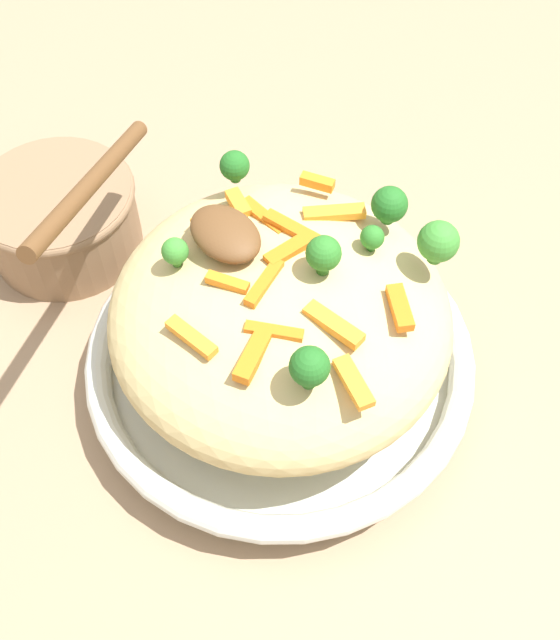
% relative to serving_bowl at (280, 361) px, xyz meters
% --- Properties ---
extents(ground_plane, '(2.40, 2.40, 0.00)m').
position_rel_serving_bowl_xyz_m(ground_plane, '(0.00, 0.00, -0.02)').
color(ground_plane, '#9E7F60').
extents(serving_bowl, '(0.29, 0.29, 0.04)m').
position_rel_serving_bowl_xyz_m(serving_bowl, '(0.00, 0.00, 0.00)').
color(serving_bowl, silver).
rests_on(serving_bowl, ground_plane).
extents(pasta_mound, '(0.24, 0.24, 0.09)m').
position_rel_serving_bowl_xyz_m(pasta_mound, '(0.00, 0.00, 0.06)').
color(pasta_mound, '#D1BA7A').
rests_on(pasta_mound, serving_bowl).
extents(carrot_piece_0, '(0.04, 0.02, 0.01)m').
position_rel_serving_bowl_xyz_m(carrot_piece_0, '(-0.05, -0.00, 0.10)').
color(carrot_piece_0, orange).
rests_on(carrot_piece_0, pasta_mound).
extents(carrot_piece_1, '(0.04, 0.02, 0.01)m').
position_rel_serving_bowl_xyz_m(carrot_piece_1, '(0.02, -0.03, 0.11)').
color(carrot_piece_1, orange).
rests_on(carrot_piece_1, pasta_mound).
extents(carrot_piece_2, '(0.02, 0.04, 0.01)m').
position_rel_serving_bowl_xyz_m(carrot_piece_2, '(-0.00, 0.01, 0.11)').
color(carrot_piece_2, orange).
rests_on(carrot_piece_2, pasta_mound).
extents(carrot_piece_3, '(0.03, 0.02, 0.01)m').
position_rel_serving_bowl_xyz_m(carrot_piece_3, '(0.07, -0.02, 0.10)').
color(carrot_piece_3, orange).
rests_on(carrot_piece_3, pasta_mound).
extents(carrot_piece_4, '(0.03, 0.03, 0.01)m').
position_rel_serving_bowl_xyz_m(carrot_piece_4, '(-0.07, -0.04, 0.10)').
color(carrot_piece_4, orange).
rests_on(carrot_piece_4, pasta_mound).
extents(carrot_piece_5, '(0.04, 0.01, 0.01)m').
position_rel_serving_bowl_xyz_m(carrot_piece_5, '(0.05, -0.03, 0.10)').
color(carrot_piece_5, orange).
rests_on(carrot_piece_5, pasta_mound).
extents(carrot_piece_6, '(0.04, 0.01, 0.01)m').
position_rel_serving_bowl_xyz_m(carrot_piece_6, '(0.00, 0.07, 0.10)').
color(carrot_piece_6, orange).
rests_on(carrot_piece_6, pasta_mound).
extents(carrot_piece_7, '(0.01, 0.04, 0.01)m').
position_rel_serving_bowl_xyz_m(carrot_piece_7, '(0.01, -0.02, 0.11)').
color(carrot_piece_7, orange).
rests_on(carrot_piece_7, pasta_mound).
extents(carrot_piece_8, '(0.03, 0.02, 0.01)m').
position_rel_serving_bowl_xyz_m(carrot_piece_8, '(0.02, 0.03, 0.11)').
color(carrot_piece_8, orange).
rests_on(carrot_piece_8, pasta_mound).
extents(carrot_piece_9, '(0.03, 0.03, 0.01)m').
position_rel_serving_bowl_xyz_m(carrot_piece_9, '(-0.03, 0.03, 0.10)').
color(carrot_piece_9, orange).
rests_on(carrot_piece_9, pasta_mound).
extents(carrot_piece_10, '(0.04, 0.02, 0.01)m').
position_rel_serving_bowl_xyz_m(carrot_piece_10, '(0.06, 0.01, 0.10)').
color(carrot_piece_10, orange).
rests_on(carrot_piece_10, pasta_mound).
extents(carrot_piece_11, '(0.03, 0.04, 0.01)m').
position_rel_serving_bowl_xyz_m(carrot_piece_11, '(0.02, -0.07, 0.10)').
color(carrot_piece_11, orange).
rests_on(carrot_piece_11, pasta_mound).
extents(carrot_piece_12, '(0.04, 0.02, 0.01)m').
position_rel_serving_bowl_xyz_m(carrot_piece_12, '(-0.09, 0.02, 0.10)').
color(carrot_piece_12, orange).
rests_on(carrot_piece_12, pasta_mound).
extents(carrot_piece_13, '(0.03, 0.02, 0.01)m').
position_rel_serving_bowl_xyz_m(carrot_piece_13, '(0.05, -0.08, 0.10)').
color(carrot_piece_13, orange).
rests_on(carrot_piece_13, pasta_mound).
extents(carrot_piece_14, '(0.03, 0.04, 0.01)m').
position_rel_serving_bowl_xyz_m(carrot_piece_14, '(-0.04, 0.05, 0.10)').
color(carrot_piece_14, orange).
rests_on(carrot_piece_14, pasta_mound).
extents(broccoli_floret_0, '(0.02, 0.02, 0.02)m').
position_rel_serving_bowl_xyz_m(broccoli_floret_0, '(0.09, -0.04, 0.11)').
color(broccoli_floret_0, '#205B1C').
rests_on(broccoli_floret_0, pasta_mound).
extents(broccoli_floret_1, '(0.03, 0.03, 0.03)m').
position_rel_serving_bowl_xyz_m(broccoli_floret_1, '(-0.01, -0.09, 0.11)').
color(broccoli_floret_1, '#205B1C').
rests_on(broccoli_floret_1, pasta_mound).
extents(broccoli_floret_2, '(0.02, 0.02, 0.03)m').
position_rel_serving_bowl_xyz_m(broccoli_floret_2, '(-0.02, -0.02, 0.12)').
color(broccoli_floret_2, '#296820').
rests_on(broccoli_floret_2, pasta_mound).
extents(broccoli_floret_3, '(0.02, 0.02, 0.02)m').
position_rel_serving_bowl_xyz_m(broccoli_floret_3, '(-0.02, -0.06, 0.11)').
color(broccoli_floret_3, '#296820').
rests_on(broccoli_floret_3, pasta_mound).
extents(broccoli_floret_4, '(0.02, 0.02, 0.03)m').
position_rel_serving_bowl_xyz_m(broccoli_floret_4, '(-0.07, 0.04, 0.12)').
color(broccoli_floret_4, '#205B1C').
rests_on(broccoli_floret_4, pasta_mound).
extents(broccoli_floret_5, '(0.03, 0.03, 0.03)m').
position_rel_serving_bowl_xyz_m(broccoli_floret_5, '(-0.05, -0.09, 0.11)').
color(broccoli_floret_5, '#377928').
rests_on(broccoli_floret_5, pasta_mound).
extents(broccoli_floret_6, '(0.02, 0.02, 0.02)m').
position_rel_serving_bowl_xyz_m(broccoli_floret_6, '(0.06, 0.04, 0.11)').
color(broccoli_floret_6, '#377928').
rests_on(broccoli_floret_6, pasta_mound).
extents(serving_spoon, '(0.16, 0.15, 0.07)m').
position_rel_serving_bowl_xyz_m(serving_spoon, '(0.07, 0.03, 0.13)').
color(serving_spoon, brown).
rests_on(serving_spoon, pasta_mound).
extents(companion_bowl, '(0.13, 0.13, 0.07)m').
position_rel_serving_bowl_xyz_m(companion_bowl, '(0.22, 0.05, 0.01)').
color(companion_bowl, '#8C6B4C').
rests_on(companion_bowl, ground_plane).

